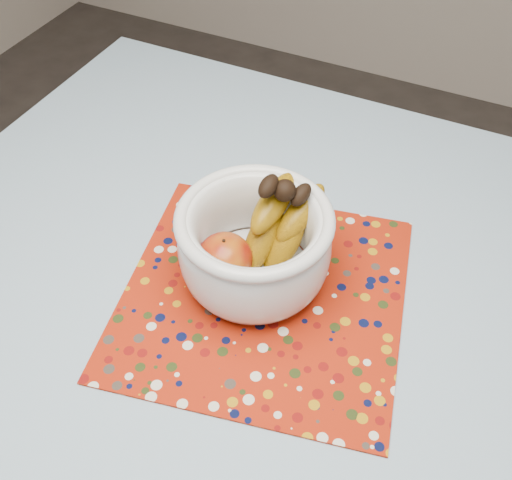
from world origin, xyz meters
TOP-DOWN VIEW (x-y plane):
  - table at (0.00, 0.00)m, footprint 1.20×1.20m
  - tablecloth at (0.00, 0.00)m, footprint 1.32×1.32m
  - placemat at (-0.02, 0.09)m, footprint 0.49×0.49m
  - fruit_bowl at (-0.04, 0.13)m, footprint 0.23×0.24m

SIDE VIEW (x-z plane):
  - table at x=0.00m, z-range 0.30..1.05m
  - tablecloth at x=0.00m, z-range 0.75..0.76m
  - placemat at x=-0.02m, z-range 0.76..0.76m
  - fruit_bowl at x=-0.04m, z-range 0.75..0.94m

